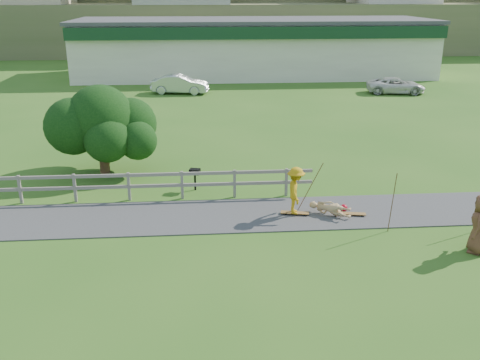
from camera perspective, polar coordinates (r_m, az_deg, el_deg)
The scene contains 16 objects.
ground at distance 17.60m, azimuth 0.18°, elevation -5.74°, with size 260.00×260.00×0.00m, color #2F611B.
path at distance 18.96m, azimuth -0.20°, elevation -3.75°, with size 34.00×3.00×0.04m, color #3C3C3F.
fence at distance 20.60m, azimuth -13.50°, elevation -0.28°, with size 15.05×0.10×1.10m.
strip_mall at distance 51.32m, azimuth 1.47°, elevation 14.01°, with size 32.50×10.75×5.10m.
skater_rider at distance 18.76m, azimuth 5.94°, elevation -1.41°, with size 1.09×0.63×1.69m, color #C18E12.
skater_fallen at distance 19.10m, azimuth 9.57°, elevation -3.03°, with size 1.51×0.36×0.55m, color tan.
spectator_c at distance 17.58m, azimuth 24.24°, elevation -4.33°, with size 0.90×0.58×1.84m, color brown.
car_silver at distance 42.05m, azimuth -6.44°, elevation 10.11°, with size 1.51×4.34×1.43m, color #BABEC2.
car_white at distance 43.58m, azimuth 16.30°, elevation 9.65°, with size 2.03×4.41×1.23m, color silver.
tree at distance 23.75m, azimuth -14.46°, elevation 4.18°, with size 4.58×4.58×2.95m, color black, non-canonical shape.
bbq at distance 21.29m, azimuth -4.82°, elevation 0.05°, with size 0.41×0.31×0.88m, color black, non-canonical shape.
longboard_rider at distance 19.05m, azimuth 5.86°, elevation -3.62°, with size 1.00×0.24×0.11m, color brown, non-canonical shape.
longboard_fallen at distance 19.30m, azimuth 11.91°, elevation -3.66°, with size 0.93×0.23×0.10m, color brown, non-canonical shape.
helmet at distance 19.61m, azimuth 11.01°, elevation -2.95°, with size 0.27×0.27×0.27m, color #AC061A.
pole_rider at distance 19.19m, azimuth 7.51°, elevation -0.50°, with size 0.03×0.03×1.99m, color brown.
pole_spec_left at distance 18.06m, azimuth 15.94°, elevation -2.35°, with size 0.03×0.03×2.03m, color brown.
Camera 1 is at (-1.31, -15.86, 7.52)m, focal length 40.00 mm.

